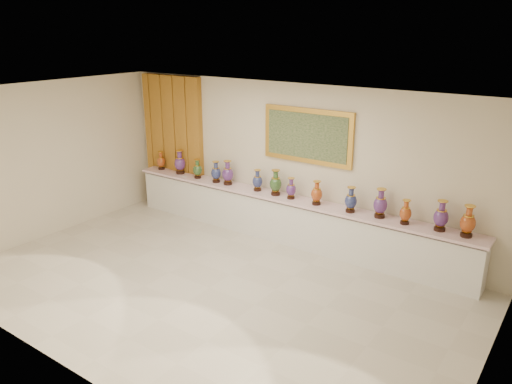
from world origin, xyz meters
TOP-DOWN VIEW (x-y plane):
  - ground at (0.00, 0.00)m, footprint 8.00×8.00m
  - room at (-2.49, 2.44)m, footprint 8.00×8.00m
  - counter at (0.00, 2.27)m, footprint 7.28×0.48m
  - vase_0 at (-3.30, 2.28)m, footprint 0.23×0.23m
  - vase_1 at (-2.72, 2.27)m, footprint 0.30×0.30m
  - vase_2 at (-2.18, 2.23)m, footprint 0.25×0.25m
  - vase_3 at (-1.67, 2.23)m, footprint 0.26×0.26m
  - vase_4 at (-1.38, 2.25)m, footprint 0.27×0.27m
  - vase_5 at (-0.65, 2.26)m, footprint 0.25×0.25m
  - vase_6 at (-0.22, 2.25)m, footprint 0.26×0.26m
  - vase_7 at (0.13, 2.23)m, footprint 0.21×0.21m
  - vase_8 at (0.68, 2.22)m, footprint 0.22×0.22m
  - vase_9 at (1.34, 2.22)m, footprint 0.28×0.28m
  - vase_10 at (1.85, 2.27)m, footprint 0.25×0.25m
  - vase_11 at (2.30, 2.22)m, footprint 0.24×0.24m
  - vase_12 at (2.85, 2.27)m, footprint 0.30×0.30m
  - vase_13 at (3.25, 2.26)m, footprint 0.25×0.25m
  - label_card at (-2.47, 2.13)m, footprint 0.10×0.06m

SIDE VIEW (x-z plane):
  - ground at x=0.00m, z-range 0.00..0.00m
  - counter at x=0.00m, z-range -0.01..0.89m
  - label_card at x=-2.47m, z-range 0.90..0.90m
  - vase_7 at x=0.13m, z-range 0.88..1.28m
  - vase_0 at x=-3.30m, z-range 0.88..1.29m
  - vase_2 at x=-2.18m, z-range 0.88..1.29m
  - vase_11 at x=2.30m, z-range 0.88..1.29m
  - vase_5 at x=-0.65m, z-range 0.88..1.30m
  - vase_8 at x=0.68m, z-range 0.88..1.32m
  - vase_3 at x=-1.67m, z-range 0.88..1.32m
  - vase_9 at x=1.34m, z-range 0.88..1.33m
  - vase_6 at x=-0.22m, z-range 0.87..1.37m
  - vase_4 at x=-1.38m, z-range 0.87..1.37m
  - vase_12 at x=2.85m, z-range 0.87..1.37m
  - vase_13 at x=3.25m, z-range 0.87..1.38m
  - vase_10 at x=1.85m, z-range 0.87..1.38m
  - vase_1 at x=-2.72m, z-range 0.87..1.39m
  - room at x=-2.49m, z-range -2.41..5.59m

